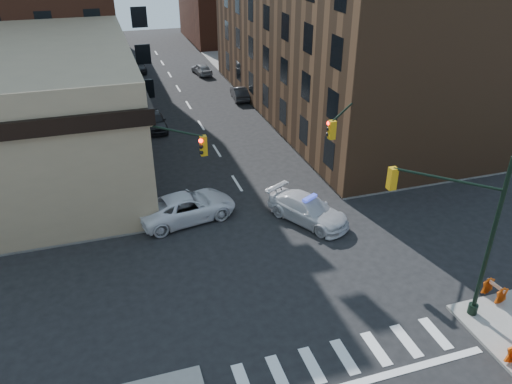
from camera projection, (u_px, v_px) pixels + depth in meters
ground at (287, 265)px, 26.83m from camera, size 140.00×140.00×0.00m
sidewalk_ne at (368, 74)px, 60.38m from camera, size 34.00×54.50×0.15m
commercial_row_ne at (335, 36)px, 45.82m from camera, size 14.00×34.00×14.00m
signal_pole_se at (466, 226)px, 21.62m from camera, size 5.40×5.27×8.00m
signal_pole_nw at (157, 166)px, 27.67m from camera, size 3.58×3.67×8.00m
signal_pole_ne at (347, 141)px, 30.81m from camera, size 3.67×3.58×8.00m
tree_ne_near at (265, 70)px, 48.96m from camera, size 3.00×3.00×4.85m
tree_ne_far at (243, 52)px, 55.66m from camera, size 3.00×3.00×4.85m
police_car at (308, 210)px, 30.42m from camera, size 4.55×5.82×1.58m
pickup at (187, 207)px, 30.61m from camera, size 6.50×3.89×1.69m
parked_car_wnear at (155, 121)px, 44.07m from camera, size 1.89×4.60×1.56m
parked_car_wfar at (138, 94)px, 51.43m from camera, size 1.45×4.05×1.33m
parked_car_wdeep at (136, 65)px, 61.34m from camera, size 2.16×5.11×1.47m
parked_car_enear at (240, 93)px, 51.64m from camera, size 1.81×4.20×1.34m
parked_car_efar at (202, 69)px, 60.09m from camera, size 2.13×4.15×1.35m
pedestrian_a at (112, 219)px, 29.05m from camera, size 0.75×0.66×1.72m
pedestrian_b at (111, 217)px, 28.98m from camera, size 1.06×0.87×2.00m
pedestrian_c at (69, 208)px, 30.18m from camera, size 1.02×0.97×1.70m
barrel_road at (321, 224)px, 29.53m from camera, size 0.68×0.68×0.94m
barrel_bank at (168, 220)px, 29.79m from camera, size 0.84×0.84×1.14m
barricade_se_a at (494, 291)px, 24.06m from camera, size 0.67×1.14×0.82m
barricade_nw_a at (98, 215)px, 30.15m from camera, size 1.30×0.71×0.95m
barricade_nw_b at (78, 213)px, 30.39m from camera, size 1.27×0.73×0.91m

